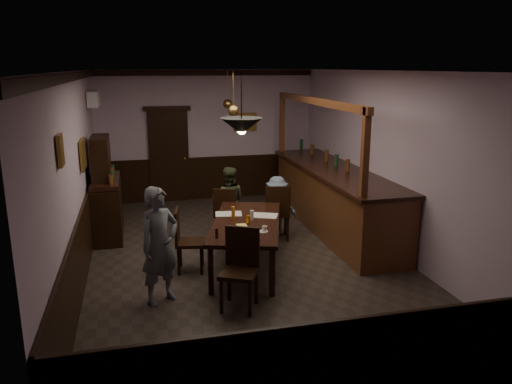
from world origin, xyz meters
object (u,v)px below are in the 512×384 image
object	(u,v)px
person_seated_left	(228,201)
coffee_cup	(265,229)
person_standing	(160,246)
chair_far_left	(226,211)
chair_far_right	(277,210)
dining_table	(247,225)
chair_near	(240,264)
pendant_iron	(242,126)
person_seated_right	(277,206)
bar_counter	(334,198)
pendant_brass_far	(228,104)
soda_can	(248,219)
pendant_brass_mid	(233,111)
chair_side	(185,238)
sideboard	(106,197)

from	to	relation	value
person_seated_left	coffee_cup	bearing A→B (deg)	108.94
person_standing	chair_far_left	bearing A→B (deg)	28.23
chair_far_left	chair_far_right	world-z (taller)	chair_far_right
dining_table	chair_near	size ratio (longest dim) A/B	2.28
person_standing	pendant_iron	distance (m)	1.90
person_seated_left	person_seated_right	bearing A→B (deg)	178.96
bar_counter	pendant_brass_far	bearing A→B (deg)	132.51
person_standing	soda_can	world-z (taller)	person_standing
chair_near	soda_can	distance (m)	1.23
person_seated_left	pendant_brass_mid	distance (m)	1.66
chair_near	pendant_brass_far	xyz separation A→B (m)	(0.71, 4.52, 1.72)
chair_far_left	coffee_cup	bearing A→B (deg)	120.85
chair_side	pendant_brass_mid	distance (m)	2.61
person_seated_right	bar_counter	world-z (taller)	bar_counter
chair_far_left	soda_can	bearing A→B (deg)	117.60
person_standing	pendant_brass_mid	distance (m)	3.32
chair_far_left	pendant_iron	bearing A→B (deg)	110.28
person_standing	pendant_brass_mid	world-z (taller)	pendant_brass_mid
pendant_brass_mid	pendant_iron	bearing A→B (deg)	-98.73
chair_near	pendant_iron	bearing A→B (deg)	101.06
dining_table	person_standing	xyz separation A→B (m)	(-1.37, -0.89, 0.10)
sideboard	dining_table	bearing A→B (deg)	-42.86
pendant_iron	person_standing	bearing A→B (deg)	-173.67
chair_far_right	person_seated_right	xyz separation A→B (m)	(0.07, 0.27, -0.00)
person_seated_left	pendant_brass_mid	size ratio (longest dim) A/B	1.58
chair_far_right	pendant_brass_far	size ratio (longest dim) A/B	1.27
dining_table	pendant_iron	world-z (taller)	pendant_iron
person_seated_right	pendant_brass_far	xyz separation A→B (m)	(-0.54, 1.90, 1.74)
chair_near	chair_side	bearing A→B (deg)	139.96
pendant_brass_mid	chair_near	bearing A→B (deg)	-99.87
dining_table	soda_can	world-z (taller)	soda_can
pendant_brass_mid	pendant_brass_far	distance (m)	1.61
person_seated_right	coffee_cup	bearing A→B (deg)	85.45
coffee_cup	soda_can	distance (m)	0.48
chair_near	chair_side	size ratio (longest dim) A/B	1.08
dining_table	pendant_brass_mid	size ratio (longest dim) A/B	2.96
pendant_brass_mid	bar_counter	bearing A→B (deg)	-7.40
sideboard	pendant_iron	world-z (taller)	pendant_iron
pendant_brass_far	soda_can	bearing A→B (deg)	-95.69
chair_far_left	pendant_iron	distance (m)	2.77
person_standing	sideboard	size ratio (longest dim) A/B	0.85
coffee_cup	sideboard	xyz separation A→B (m)	(-2.31, 2.58, -0.05)
bar_counter	person_seated_left	bearing A→B (deg)	174.13
sideboard	pendant_iron	bearing A→B (deg)	-55.11
sideboard	bar_counter	bearing A→B (deg)	-8.24
pendant_iron	pendant_brass_far	xyz separation A→B (m)	(0.57, 4.02, -0.01)
coffee_cup	pendant_brass_far	bearing A→B (deg)	103.85
person_seated_right	pendant_brass_mid	xyz separation A→B (m)	(-0.74, 0.30, 1.74)
person_seated_right	soda_can	bearing A→B (deg)	75.63
dining_table	person_seated_left	distance (m)	1.61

